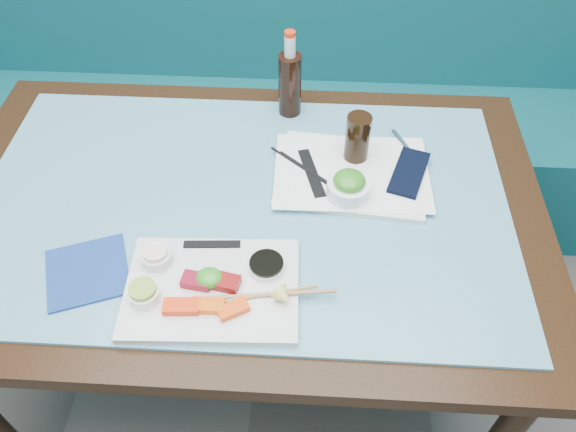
# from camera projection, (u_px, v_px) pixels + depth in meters

# --- Properties ---
(booth_bench) EXTENTS (3.00, 0.56, 1.17)m
(booth_bench) POSITION_uv_depth(u_px,v_px,m) (273.00, 110.00, 2.13)
(booth_bench) COLOR #0D5057
(booth_bench) RESTS_ON ground
(dining_table) EXTENTS (1.40, 0.90, 0.75)m
(dining_table) POSITION_uv_depth(u_px,v_px,m) (244.00, 228.00, 1.36)
(dining_table) COLOR black
(dining_table) RESTS_ON ground
(glass_top) EXTENTS (1.22, 0.76, 0.01)m
(glass_top) POSITION_uv_depth(u_px,v_px,m) (242.00, 203.00, 1.29)
(glass_top) COLOR #5897B0
(glass_top) RESTS_ON dining_table
(sashimi_plate) EXTENTS (0.35, 0.26, 0.02)m
(sashimi_plate) POSITION_uv_depth(u_px,v_px,m) (212.00, 289.00, 1.12)
(sashimi_plate) COLOR silver
(sashimi_plate) RESTS_ON glass_top
(salmon_left) EXTENTS (0.07, 0.04, 0.02)m
(salmon_left) POSITION_uv_depth(u_px,v_px,m) (181.00, 307.00, 1.07)
(salmon_left) COLOR #FF330A
(salmon_left) RESTS_ON sashimi_plate
(salmon_mid) EXTENTS (0.06, 0.03, 0.02)m
(salmon_mid) POSITION_uv_depth(u_px,v_px,m) (208.00, 306.00, 1.07)
(salmon_mid) COLOR #F95B09
(salmon_mid) RESTS_ON sashimi_plate
(salmon_right) EXTENTS (0.07, 0.05, 0.01)m
(salmon_right) POSITION_uv_depth(u_px,v_px,m) (233.00, 309.00, 1.07)
(salmon_right) COLOR #FF4A0A
(salmon_right) RESTS_ON sashimi_plate
(tuna_left) EXTENTS (0.06, 0.04, 0.02)m
(tuna_left) POSITION_uv_depth(u_px,v_px,m) (197.00, 281.00, 1.11)
(tuna_left) COLOR maroon
(tuna_left) RESTS_ON sashimi_plate
(tuna_right) EXTENTS (0.07, 0.05, 0.02)m
(tuna_right) POSITION_uv_depth(u_px,v_px,m) (224.00, 282.00, 1.11)
(tuna_right) COLOR maroon
(tuna_right) RESTS_ON sashimi_plate
(seaweed_garnish) EXTENTS (0.07, 0.06, 0.03)m
(seaweed_garnish) POSITION_uv_depth(u_px,v_px,m) (209.00, 278.00, 1.11)
(seaweed_garnish) COLOR #338E20
(seaweed_garnish) RESTS_ON sashimi_plate
(ramekin_wasabi) EXTENTS (0.06, 0.06, 0.03)m
(ramekin_wasabi) POSITION_uv_depth(u_px,v_px,m) (144.00, 295.00, 1.08)
(ramekin_wasabi) COLOR white
(ramekin_wasabi) RESTS_ON sashimi_plate
(wasabi_fill) EXTENTS (0.06, 0.06, 0.01)m
(wasabi_fill) POSITION_uv_depth(u_px,v_px,m) (142.00, 289.00, 1.07)
(wasabi_fill) COLOR #89B039
(wasabi_fill) RESTS_ON ramekin_wasabi
(ramekin_ginger) EXTENTS (0.08, 0.08, 0.03)m
(ramekin_ginger) POSITION_uv_depth(u_px,v_px,m) (157.00, 258.00, 1.14)
(ramekin_ginger) COLOR silver
(ramekin_ginger) RESTS_ON sashimi_plate
(ginger_fill) EXTENTS (0.05, 0.05, 0.01)m
(ginger_fill) POSITION_uv_depth(u_px,v_px,m) (155.00, 252.00, 1.13)
(ginger_fill) COLOR #FFE7D1
(ginger_fill) RESTS_ON ramekin_ginger
(soy_dish) EXTENTS (0.08, 0.08, 0.01)m
(soy_dish) POSITION_uv_depth(u_px,v_px,m) (267.00, 266.00, 1.13)
(soy_dish) COLOR white
(soy_dish) RESTS_ON sashimi_plate
(soy_fill) EXTENTS (0.08, 0.08, 0.01)m
(soy_fill) POSITION_uv_depth(u_px,v_px,m) (266.00, 263.00, 1.13)
(soy_fill) COLOR black
(soy_fill) RESTS_ON soy_dish
(lemon_wedge) EXTENTS (0.05, 0.05, 0.04)m
(lemon_wedge) POSITION_uv_depth(u_px,v_px,m) (284.00, 297.00, 1.07)
(lemon_wedge) COLOR #FFF178
(lemon_wedge) RESTS_ON sashimi_plate
(chopstick_sleeve) EXTENTS (0.12, 0.03, 0.00)m
(chopstick_sleeve) POSITION_uv_depth(u_px,v_px,m) (212.00, 244.00, 1.18)
(chopstick_sleeve) COLOR black
(chopstick_sleeve) RESTS_ON sashimi_plate
(wooden_chopstick_a) EXTENTS (0.20, 0.06, 0.01)m
(wooden_chopstick_a) POSITION_uv_depth(u_px,v_px,m) (266.00, 294.00, 1.09)
(wooden_chopstick_a) COLOR #A5884D
(wooden_chopstick_a) RESTS_ON sashimi_plate
(wooden_chopstick_b) EXTENTS (0.26, 0.04, 0.01)m
(wooden_chopstick_b) POSITION_uv_depth(u_px,v_px,m) (271.00, 294.00, 1.09)
(wooden_chopstick_b) COLOR #AB7A50
(wooden_chopstick_b) RESTS_ON sashimi_plate
(serving_tray) EXTENTS (0.37, 0.29, 0.01)m
(serving_tray) POSITION_uv_depth(u_px,v_px,m) (351.00, 174.00, 1.34)
(serving_tray) COLOR white
(serving_tray) RESTS_ON glass_top
(paper_placemat) EXTENTS (0.37, 0.26, 0.00)m
(paper_placemat) POSITION_uv_depth(u_px,v_px,m) (352.00, 172.00, 1.33)
(paper_placemat) COLOR white
(paper_placemat) RESTS_ON serving_tray
(seaweed_bowl) EXTENTS (0.10, 0.10, 0.04)m
(seaweed_bowl) POSITION_uv_depth(u_px,v_px,m) (348.00, 189.00, 1.27)
(seaweed_bowl) COLOR white
(seaweed_bowl) RESTS_ON serving_tray
(seaweed_salad) EXTENTS (0.09, 0.09, 0.04)m
(seaweed_salad) POSITION_uv_depth(u_px,v_px,m) (349.00, 181.00, 1.25)
(seaweed_salad) COLOR #307E1D
(seaweed_salad) RESTS_ON seaweed_bowl
(cola_glass) EXTENTS (0.07, 0.07, 0.12)m
(cola_glass) POSITION_uv_depth(u_px,v_px,m) (357.00, 138.00, 1.32)
(cola_glass) COLOR black
(cola_glass) RESTS_ON serving_tray
(navy_pouch) EXTENTS (0.12, 0.17, 0.01)m
(navy_pouch) POSITION_uv_depth(u_px,v_px,m) (409.00, 173.00, 1.32)
(navy_pouch) COLOR black
(navy_pouch) RESTS_ON serving_tray
(fork) EXTENTS (0.05, 0.10, 0.01)m
(fork) POSITION_uv_depth(u_px,v_px,m) (403.00, 143.00, 1.39)
(fork) COLOR silver
(fork) RESTS_ON serving_tray
(black_chopstick_a) EXTENTS (0.20, 0.17, 0.01)m
(black_chopstick_a) POSITION_uv_depth(u_px,v_px,m) (310.00, 173.00, 1.33)
(black_chopstick_a) COLOR black
(black_chopstick_a) RESTS_ON serving_tray
(black_chopstick_b) EXTENTS (0.17, 0.14, 0.01)m
(black_chopstick_b) POSITION_uv_depth(u_px,v_px,m) (313.00, 173.00, 1.33)
(black_chopstick_b) COLOR black
(black_chopstick_b) RESTS_ON serving_tray
(tray_sleeve) EXTENTS (0.07, 0.17, 0.00)m
(tray_sleeve) POSITION_uv_depth(u_px,v_px,m) (312.00, 173.00, 1.33)
(tray_sleeve) COLOR black
(tray_sleeve) RESTS_ON serving_tray
(cola_bottle_body) EXTENTS (0.07, 0.07, 0.17)m
(cola_bottle_body) POSITION_uv_depth(u_px,v_px,m) (290.00, 85.00, 1.45)
(cola_bottle_body) COLOR black
(cola_bottle_body) RESTS_ON glass_top
(cola_bottle_neck) EXTENTS (0.04, 0.04, 0.05)m
(cola_bottle_neck) POSITION_uv_depth(u_px,v_px,m) (290.00, 46.00, 1.36)
(cola_bottle_neck) COLOR silver
(cola_bottle_neck) RESTS_ON cola_bottle_body
(cola_bottle_cap) EXTENTS (0.03, 0.03, 0.01)m
(cola_bottle_cap) POSITION_uv_depth(u_px,v_px,m) (290.00, 34.00, 1.34)
(cola_bottle_cap) COLOR red
(cola_bottle_cap) RESTS_ON cola_bottle_neck
(blue_napkin) EXTENTS (0.21, 0.21, 0.01)m
(blue_napkin) POSITION_uv_depth(u_px,v_px,m) (87.00, 272.00, 1.15)
(blue_napkin) COLOR navy
(blue_napkin) RESTS_ON glass_top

